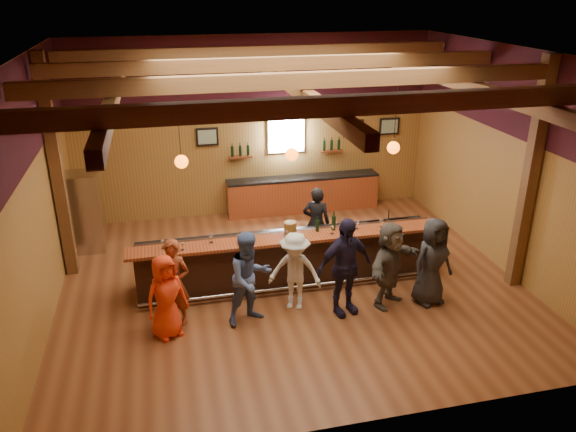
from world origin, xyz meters
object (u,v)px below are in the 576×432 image
Objects in this scene: back_bar_cabinet at (303,194)px; customer_navy at (345,267)px; customer_denim at (250,278)px; bottle_a at (317,225)px; stainless_fridge at (85,212)px; customer_brown at (390,264)px; bar_counter at (291,257)px; customer_white at (295,271)px; customer_orange at (166,297)px; ice_bucket at (290,228)px; customer_redvest at (174,283)px; customer_dark at (432,261)px; bartender at (316,223)px.

back_bar_cabinet is 2.14× the size of customer_navy.
bottle_a is at bearing 16.61° from customer_denim.
stainless_fridge reaches higher than customer_brown.
customer_white is at bearing -99.00° from bar_counter.
customer_denim is at bearing -114.51° from back_bar_cabinet.
customer_orange is 5.71× the size of ice_bucket.
customer_redvest is at bearing 40.16° from customer_orange.
customer_brown reaches higher than bar_counter.
stainless_fridge is at bearing 149.24° from bar_counter.
customer_denim is 0.91m from customer_white.
back_bar_cabinet is 2.64× the size of customer_white.
customer_redvest is (-2.33, -1.04, 0.28)m from bar_counter.
stainless_fridge is 7.54m from customer_dark.
bartender is 6.17× the size of ice_bucket.
ice_bucket is at bearing 71.71° from bartender.
customer_brown is at bearing -20.02° from customer_denim.
stainless_fridge is 1.04× the size of customer_denim.
bar_counter is at bearing 134.95° from customer_dark.
customer_denim is 3.40m from customer_dark.
customer_orange is at bearing -150.45° from bar_counter.
customer_brown is (2.60, -0.02, -0.03)m from customer_denim.
customer_white is (0.87, 0.25, -0.10)m from customer_denim.
stainless_fridge is at bearing 150.42° from bottle_a.
customer_white is (-0.17, -1.04, 0.23)m from bar_counter.
ice_bucket is (2.43, 1.20, 0.49)m from customer_orange.
customer_white is at bearing 25.36° from customer_redvest.
bar_counter is 3.38× the size of customer_navy.
customer_redvest is (-3.51, -4.61, 0.32)m from back_bar_cabinet.
customer_dark is (4.84, -0.01, 0.10)m from customer_orange.
bar_counter reaches higher than back_bar_cabinet.
stainless_fridge is 0.96× the size of customer_navy.
customer_brown is (0.38, -4.88, 0.35)m from back_bar_cabinet.
customer_white is at bearing 157.52° from customer_dark.
customer_denim is at bearing 14.32° from customer_redvest.
stainless_fridge is 3.93m from customer_redvest.
customer_orange is (-2.48, -1.41, 0.23)m from bar_counter.
back_bar_cabinet is at bearing 26.92° from customer_orange.
ice_bucket is at bearing 45.48° from customer_redvest.
customer_denim is (-2.22, -4.87, 0.39)m from back_bar_cabinet.
back_bar_cabinet is at bearing -79.51° from bartender.
back_bar_cabinet is 2.46× the size of bartender.
customer_denim is at bearing 161.91° from customer_navy.
stainless_fridge reaches higher than customer_white.
customer_redvest reaches higher than bar_counter.
customer_brown is 5.29× the size of bottle_a.
back_bar_cabinet is 5.02m from customer_navy.
bottle_a is at bearing 75.96° from customer_white.
customer_redvest is 0.98× the size of bartender.
bartender reaches higher than back_bar_cabinet.
stainless_fridge is at bearing 161.71° from customer_white.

